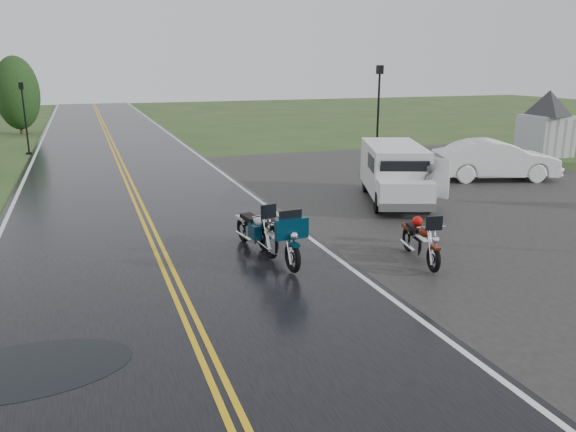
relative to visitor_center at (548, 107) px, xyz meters
The scene contains 13 objects.
ground 23.45m from the visitor_center, 149.04° to the right, with size 120.00×120.00×0.00m, color #2D471E.
road 20.24m from the visitor_center, behind, with size 8.00×100.00×0.04m, color black.
parking_pad 11.65m from the visitor_center, 142.13° to the right, with size 14.00×24.00×0.03m, color black.
visitor_center is the anchor object (origin of this frame).
motorcycle_red 19.13m from the visitor_center, 140.36° to the right, with size 0.74×2.04×1.20m, color #511509, non-canonical shape.
motorcycle_teal 20.82m from the visitor_center, 147.54° to the right, with size 0.84×2.31×1.36m, color #052638, non-canonical shape.
motorcycle_silver 20.44m from the visitor_center, 150.18° to the right, with size 0.77×2.11×1.25m, color #B2B3BA, non-canonical shape.
van_white 15.16m from the visitor_center, 151.49° to the right, with size 1.80×4.80×1.89m, color white, non-canonical shape.
person_at_van 14.27m from the visitor_center, 147.01° to the right, with size 0.55×0.36×1.51m, color #47474C.
sedan_white 7.87m from the visitor_center, 147.03° to the right, with size 1.63×4.68×1.54m, color white.
lamp_post_far_left 25.86m from the visitor_center, 158.90° to the left, with size 0.31×0.31×3.59m, color black, non-canonical shape.
lamp_post_far_right 8.29m from the visitor_center, 158.91° to the left, with size 0.38×0.38×4.42m, color black, non-canonical shape.
tree_left_far 31.42m from the visitor_center, 143.35° to the left, with size 2.76×2.76×4.24m, color #1E3D19, non-canonical shape.
Camera 1 is at (-1.49, -9.74, 4.38)m, focal length 35.00 mm.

